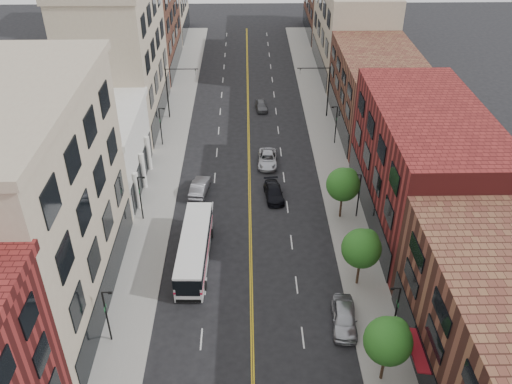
{
  "coord_description": "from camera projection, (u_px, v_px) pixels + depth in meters",
  "views": [
    {
      "loc": [
        -0.27,
        -21.21,
        33.08
      ],
      "look_at": [
        0.57,
        21.36,
        5.0
      ],
      "focal_mm": 38.0,
      "sensor_mm": 36.0,
      "label": 1
    }
  ],
  "objects": [
    {
      "name": "tree_r_2",
      "position": [
        362.0,
        247.0,
        45.54
      ],
      "size": [
        3.4,
        3.4,
        5.59
      ],
      "color": "black",
      "rests_on": "sidewalk_right"
    },
    {
      "name": "bldg_r_far_b",
      "position": [
        352.0,
        29.0,
        87.43
      ],
      "size": [
        10.0,
        22.0,
        14.0
      ],
      "primitive_type": "cube",
      "color": "tan",
      "rests_on": "ground"
    },
    {
      "name": "bldg_r_mid",
      "position": [
        423.0,
        167.0,
        52.92
      ],
      "size": [
        10.0,
        22.0,
        12.0
      ],
      "primitive_type": "cube",
      "color": "maroon",
      "rests_on": "ground"
    },
    {
      "name": "bldg_l_far_a",
      "position": [
        118.0,
        56.0,
        70.75
      ],
      "size": [
        10.0,
        20.0,
        18.0
      ],
      "primitive_type": "cube",
      "color": "tan",
      "rests_on": "ground"
    },
    {
      "name": "bldg_r_far_a",
      "position": [
        378.0,
        92.0,
        71.0
      ],
      "size": [
        10.0,
        20.0,
        10.0
      ],
      "primitive_type": "cube",
      "color": "brown",
      "rests_on": "ground"
    },
    {
      "name": "car_lane_behind",
      "position": [
        200.0,
        187.0,
        59.53
      ],
      "size": [
        2.21,
        4.81,
        1.53
      ],
      "primitive_type": "imported",
      "rotation": [
        0.0,
        0.0,
        3.01
      ],
      "color": "#56555B",
      "rests_on": "ground"
    },
    {
      "name": "lamp_r_3",
      "position": [
        336.0,
        123.0,
        67.85
      ],
      "size": [
        0.81,
        0.55,
        5.05
      ],
      "color": "black",
      "rests_on": "sidewalk_right"
    },
    {
      "name": "bldg_l_tanoffice",
      "position": [
        30.0,
        211.0,
        41.53
      ],
      "size": [
        10.0,
        22.0,
        18.0
      ],
      "primitive_type": "cube",
      "color": "tan",
      "rests_on": "ground"
    },
    {
      "name": "lamp_l_3",
      "position": [
        161.0,
        124.0,
        67.49
      ],
      "size": [
        0.81,
        0.55,
        5.05
      ],
      "color": "black",
      "rests_on": "sidewalk_left"
    },
    {
      "name": "car_parked_far",
      "position": [
        344.0,
        317.0,
        43.33
      ],
      "size": [
        2.35,
        4.99,
        1.65
      ],
      "primitive_type": "imported",
      "rotation": [
        0.0,
        0.0,
        -0.08
      ],
      "color": "#A4A5AB",
      "rests_on": "ground"
    },
    {
      "name": "bldg_l_far_b",
      "position": [
        143.0,
        23.0,
        88.27
      ],
      "size": [
        10.0,
        20.0,
        15.0
      ],
      "primitive_type": "cube",
      "color": "brown",
      "rests_on": "ground"
    },
    {
      "name": "lamp_l_2",
      "position": [
        141.0,
        196.0,
        54.13
      ],
      "size": [
        0.81,
        0.55,
        5.05
      ],
      "color": "black",
      "rests_on": "sidewalk_left"
    },
    {
      "name": "sidewalk_left",
      "position": [
        166.0,
        165.0,
        64.92
      ],
      "size": [
        4.0,
        110.0,
        0.15
      ],
      "primitive_type": "cube",
      "color": "gray",
      "rests_on": "ground"
    },
    {
      "name": "signal_mast_left",
      "position": [
        172.0,
        87.0,
        73.25
      ],
      "size": [
        4.49,
        0.18,
        7.2
      ],
      "color": "black",
      "rests_on": "sidewalk_left"
    },
    {
      "name": "car_lane_c",
      "position": [
        261.0,
        106.0,
        77.76
      ],
      "size": [
        1.87,
        3.89,
        1.28
      ],
      "primitive_type": "imported",
      "rotation": [
        0.0,
        0.0,
        0.1
      ],
      "color": "#535459",
      "rests_on": "ground"
    },
    {
      "name": "car_lane_b",
      "position": [
        268.0,
        159.0,
        64.85
      ],
      "size": [
        2.52,
        5.06,
        1.38
      ],
      "primitive_type": "imported",
      "rotation": [
        0.0,
        0.0,
        -0.05
      ],
      "color": "#B6B8BF",
      "rests_on": "ground"
    },
    {
      "name": "tree_r_1",
      "position": [
        389.0,
        339.0,
        37.2
      ],
      "size": [
        3.4,
        3.4,
        5.59
      ],
      "color": "black",
      "rests_on": "sidewalk_right"
    },
    {
      "name": "car_lane_a",
      "position": [
        274.0,
        192.0,
        58.8
      ],
      "size": [
        2.36,
        4.77,
        1.33
      ],
      "primitive_type": "imported",
      "rotation": [
        0.0,
        0.0,
        0.11
      ],
      "color": "black",
      "rests_on": "ground"
    },
    {
      "name": "city_bus",
      "position": [
        194.0,
        248.0,
        49.36
      ],
      "size": [
        2.93,
        11.19,
        2.86
      ],
      "rotation": [
        0.0,
        0.0,
        -0.03
      ],
      "color": "silver",
      "rests_on": "ground"
    },
    {
      "name": "sidewalk_right",
      "position": [
        332.0,
        163.0,
        65.25
      ],
      "size": [
        4.0,
        110.0,
        0.15
      ],
      "primitive_type": "cube",
      "color": "gray",
      "rests_on": "ground"
    },
    {
      "name": "tree_r_3",
      "position": [
        344.0,
        183.0,
        53.89
      ],
      "size": [
        3.4,
        3.4,
        5.59
      ],
      "color": "black",
      "rests_on": "sidewalk_right"
    },
    {
      "name": "lamp_l_1",
      "position": [
        107.0,
        314.0,
        40.78
      ],
      "size": [
        0.81,
        0.55,
        5.05
      ],
      "color": "black",
      "rests_on": "sidewalk_left"
    },
    {
      "name": "lamp_r_2",
      "position": [
        358.0,
        193.0,
        54.49
      ],
      "size": [
        0.81,
        0.55,
        5.05
      ],
      "color": "black",
      "rests_on": "sidewalk_right"
    },
    {
      "name": "bldg_l_white",
      "position": [
        94.0,
        153.0,
        59.31
      ],
      "size": [
        10.0,
        14.0,
        8.0
      ],
      "primitive_type": "cube",
      "color": "silver",
      "rests_on": "ground"
    },
    {
      "name": "lamp_r_1",
      "position": [
        396.0,
        309.0,
        41.14
      ],
      "size": [
        0.81,
        0.55,
        5.05
      ],
      "color": "black",
      "rests_on": "sidewalk_right"
    },
    {
      "name": "bldg_r_far_c",
      "position": [
        334.0,
        6.0,
        104.95
      ],
      "size": [
        10.0,
        18.0,
        11.0
      ],
      "primitive_type": "cube",
      "color": "brown",
      "rests_on": "ground"
    },
    {
      "name": "signal_mast_right",
      "position": [
        323.0,
        86.0,
        73.59
      ],
      "size": [
        4.49,
        0.18,
        7.2
      ],
      "color": "black",
      "rests_on": "sidewalk_right"
    }
  ]
}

